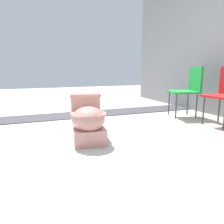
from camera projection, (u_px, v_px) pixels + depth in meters
ground_plane at (75, 136)px, 2.66m from camera, size 14.00×14.00×0.00m
gravel_strip at (89, 114)px, 3.90m from camera, size 0.56×8.00×0.01m
toilet at (87, 121)px, 2.48m from camera, size 0.68×0.46×0.52m
folding_chair_left at (189, 86)px, 3.64m from camera, size 0.55×0.55×0.83m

